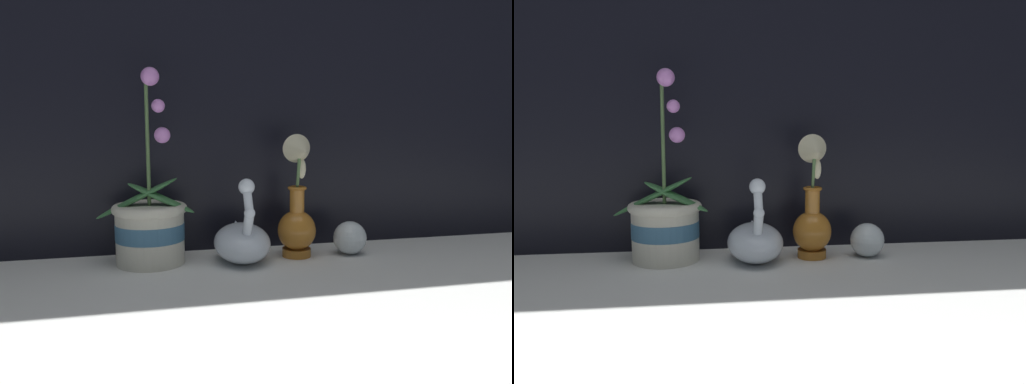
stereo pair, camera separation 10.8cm
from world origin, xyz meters
TOP-DOWN VIEW (x-y plane):
  - ground_plane at (0.00, 0.00)m, footprint 2.80×2.80m
  - orchid_potted_plant at (-0.21, 0.13)m, footprint 0.21×0.16m
  - swan_figurine at (-0.02, 0.10)m, footprint 0.12×0.19m
  - blue_vase at (0.11, 0.11)m, footprint 0.09×0.10m
  - glass_sphere at (0.24, 0.11)m, footprint 0.08×0.08m

SIDE VIEW (x-z plane):
  - ground_plane at x=0.00m, z-range 0.00..0.00m
  - glass_sphere at x=0.24m, z-range 0.00..0.08m
  - swan_figurine at x=-0.02m, z-range -0.05..0.14m
  - orchid_potted_plant at x=-0.21m, z-range -0.12..0.29m
  - blue_vase at x=0.11m, z-range -0.03..0.24m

